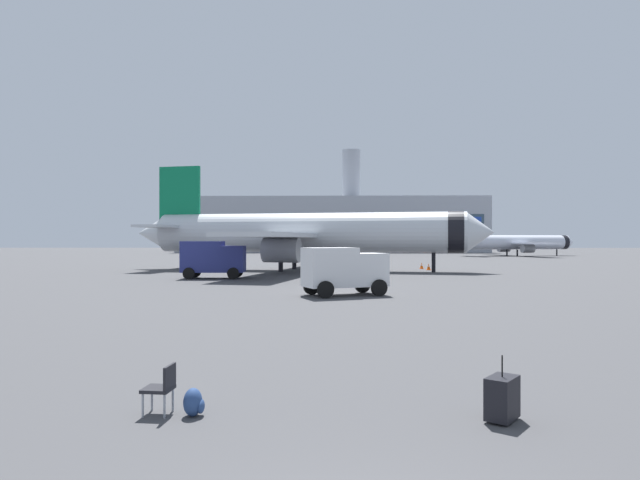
% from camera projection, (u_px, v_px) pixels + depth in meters
% --- Properties ---
extents(airplane_at_gate, '(35.59, 32.32, 10.50)m').
position_uv_depth(airplane_at_gate, '(305.00, 233.00, 54.72)').
color(airplane_at_gate, silver).
rests_on(airplane_at_gate, ground).
extents(airplane_taxiing, '(23.87, 21.76, 7.12)m').
position_uv_depth(airplane_taxiing, '(518.00, 242.00, 103.13)').
color(airplane_taxiing, silver).
rests_on(airplane_taxiing, ground).
extents(service_truck, '(4.87, 2.66, 2.90)m').
position_uv_depth(service_truck, '(213.00, 258.00, 43.85)').
color(service_truck, navy).
rests_on(service_truck, ground).
extents(cargo_van, '(4.83, 3.65, 2.60)m').
position_uv_depth(cargo_van, '(344.00, 269.00, 30.47)').
color(cargo_van, white).
rests_on(cargo_van, ground).
extents(safety_cone_near, '(0.44, 0.44, 0.67)m').
position_uv_depth(safety_cone_near, '(422.00, 266.00, 58.10)').
color(safety_cone_near, '#F2590C').
rests_on(safety_cone_near, ground).
extents(safety_cone_mid, '(0.44, 0.44, 0.67)m').
position_uv_depth(safety_cone_mid, '(429.00, 267.00, 55.87)').
color(safety_cone_mid, '#F2590C').
rests_on(safety_cone_mid, ground).
extents(safety_cone_far, '(0.44, 0.44, 0.76)m').
position_uv_depth(safety_cone_far, '(364.00, 266.00, 57.09)').
color(safety_cone_far, '#F2590C').
rests_on(safety_cone_far, ground).
extents(rolling_suitcase, '(0.70, 0.75, 1.10)m').
position_uv_depth(rolling_suitcase, '(502.00, 398.00, 9.40)').
color(rolling_suitcase, black).
rests_on(rolling_suitcase, ground).
extents(traveller_backpack, '(0.36, 0.40, 0.48)m').
position_uv_depth(traveller_backpack, '(194.00, 403.00, 9.67)').
color(traveller_backpack, navy).
rests_on(traveller_backpack, ground).
extents(gate_chair, '(0.52, 0.52, 0.86)m').
position_uv_depth(gate_chair, '(162.00, 386.00, 9.76)').
color(gate_chair, black).
rests_on(gate_chair, ground).
extents(terminal_building, '(72.50, 20.30, 25.03)m').
position_uv_depth(terminal_building, '(332.00, 225.00, 138.47)').
color(terminal_building, '#9EA3AD').
rests_on(terminal_building, ground).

